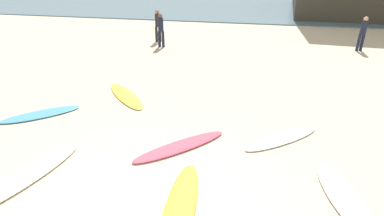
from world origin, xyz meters
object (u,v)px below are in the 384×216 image
at_px(surfboard_5, 180,207).
at_px(beachgoer_far, 161,29).
at_px(surfboard_3, 282,138).
at_px(surfboard_2, 180,146).
at_px(surfboard_0, 41,114).
at_px(surfboard_1, 343,196).
at_px(surfboard_4, 126,96).
at_px(surfboard_6, 29,175).
at_px(beachgoer_near, 363,32).
at_px(beachgoer_mid, 158,24).

height_order(surfboard_5, beachgoer_far, beachgoer_far).
bearing_deg(surfboard_3, surfboard_2, 69.81).
relative_size(surfboard_0, surfboard_1, 1.03).
relative_size(surfboard_2, surfboard_4, 0.98).
bearing_deg(beachgoer_far, surfboard_6, 87.90).
bearing_deg(surfboard_1, surfboard_0, 154.42).
distance_m(surfboard_2, beachgoer_far, 9.77).
relative_size(surfboard_3, beachgoer_near, 1.36).
xyz_separation_m(beachgoer_near, beachgoer_far, (-9.88, -1.40, 0.02)).
distance_m(surfboard_3, beachgoer_near, 10.50).
bearing_deg(surfboard_0, beachgoer_far, 131.56).
distance_m(surfboard_1, beachgoer_mid, 13.39).
relative_size(beachgoer_near, beachgoer_far, 0.98).
distance_m(surfboard_0, beachgoer_mid, 9.50).
distance_m(surfboard_2, beachgoer_mid, 10.97).
bearing_deg(surfboard_1, beachgoer_far, 110.99).
xyz_separation_m(surfboard_2, surfboard_3, (2.35, 0.90, -0.01)).
height_order(beachgoer_mid, beachgoer_far, beachgoer_mid).
xyz_separation_m(surfboard_1, surfboard_4, (-5.89, 3.54, -0.00)).
height_order(surfboard_0, surfboard_5, surfboard_5).
height_order(surfboard_2, surfboard_5, surfboard_5).
relative_size(surfboard_3, surfboard_4, 0.91).
bearing_deg(beachgoer_far, beachgoer_near, -177.56).
distance_m(surfboard_2, surfboard_4, 3.60).
distance_m(surfboard_4, beachgoer_far, 6.67).
relative_size(surfboard_0, surfboard_2, 0.87).
distance_m(surfboard_1, surfboard_3, 2.13).
bearing_deg(surfboard_5, beachgoer_mid, 105.77).
relative_size(surfboard_0, surfboard_4, 0.85).
height_order(surfboard_1, beachgoer_near, beachgoer_near).
distance_m(surfboard_3, beachgoer_mid, 11.27).
height_order(surfboard_0, beachgoer_mid, beachgoer_mid).
xyz_separation_m(surfboard_0, surfboard_1, (7.71, -1.74, 0.00)).
bearing_deg(beachgoer_mid, surfboard_6, -114.43).
relative_size(surfboard_3, surfboard_6, 0.89).
height_order(surfboard_0, surfboard_2, surfboard_2).
relative_size(beachgoer_mid, beachgoer_far, 1.02).
distance_m(surfboard_0, beachgoer_near, 14.59).
bearing_deg(surfboard_5, surfboard_4, 119.67).
bearing_deg(beachgoer_near, surfboard_2, -142.09).
height_order(surfboard_0, surfboard_1, surfboard_1).
xyz_separation_m(surfboard_6, beachgoer_near, (9.21, 12.23, 0.88)).
distance_m(surfboard_2, surfboard_6, 3.23).
height_order(surfboard_4, beachgoer_far, beachgoer_far).
relative_size(surfboard_4, beachgoer_far, 1.47).
bearing_deg(surfboard_0, surfboard_6, -9.20).
bearing_deg(surfboard_4, beachgoer_mid, 56.97).
bearing_deg(surfboard_3, surfboard_5, 105.56).
bearing_deg(beachgoer_mid, beachgoer_far, -94.27).
bearing_deg(surfboard_3, surfboard_6, 76.13).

